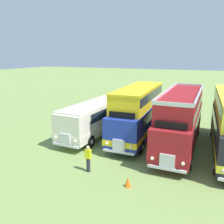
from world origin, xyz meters
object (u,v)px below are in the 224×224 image
object	(u,v)px
marshal_person	(88,158)
bus_third_in_row	(181,118)
bus_first_in_row	(100,114)
bus_second_in_row	(138,110)
cone_far_end	(128,182)

from	to	relation	value
marshal_person	bus_third_in_row	bearing A→B (deg)	55.45
bus_first_in_row	bus_second_in_row	size ratio (longest dim) A/B	1.10
bus_third_in_row	marshal_person	xyz separation A→B (m)	(-4.62, -6.71, -1.47)
bus_first_in_row	cone_far_end	bearing A→B (deg)	-54.29
bus_first_in_row	marshal_person	world-z (taller)	bus_first_in_row
bus_first_in_row	cone_far_end	size ratio (longest dim) A/B	18.68
bus_third_in_row	bus_second_in_row	bearing A→B (deg)	171.68
bus_second_in_row	marshal_person	bearing A→B (deg)	-97.22
bus_second_in_row	cone_far_end	xyz separation A→B (m)	(1.96, -7.92, -2.18)
bus_first_in_row	bus_second_in_row	distance (m)	3.76
cone_far_end	bus_third_in_row	bearing A→B (deg)	76.70
cone_far_end	marshal_person	size ratio (longest dim) A/B	0.33
bus_third_in_row	cone_far_end	size ratio (longest dim) A/B	18.95
bus_first_in_row	marshal_person	size ratio (longest dim) A/B	6.23
bus_second_in_row	marshal_person	xyz separation A→B (m)	(-0.92, -7.25, -1.58)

